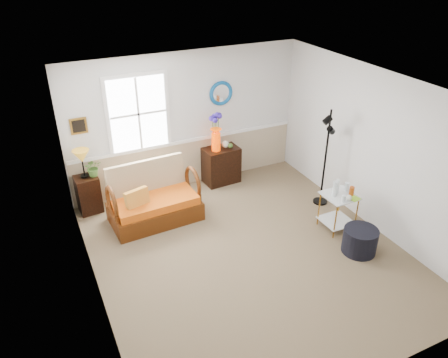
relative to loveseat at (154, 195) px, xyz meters
name	(u,v)px	position (x,y,z in m)	size (l,w,h in m)	color
floor	(248,253)	(1.01, -1.52, -0.49)	(4.50, 5.00, 0.01)	olive
ceiling	(254,90)	(1.01, -1.52, 2.11)	(4.50, 5.00, 0.01)	white
walls	(251,180)	(1.01, -1.52, 0.81)	(4.51, 5.01, 2.60)	silver
wainscot	(189,163)	(1.01, 0.96, -0.04)	(4.46, 0.02, 0.90)	tan
chair_rail	(188,141)	(1.01, 0.95, 0.43)	(4.46, 0.04, 0.06)	white
window	(138,114)	(0.11, 0.95, 1.11)	(1.14, 0.06, 1.44)	white
picture	(79,126)	(-0.91, 0.96, 1.06)	(0.28, 0.03, 0.28)	#C08B33
mirror	(221,93)	(1.71, 0.96, 1.26)	(0.47, 0.47, 0.07)	#0963B2
loveseat	(154,195)	(0.00, 0.00, 0.00)	(1.49, 0.85, 0.98)	#4D2709
throw_pillow	(138,201)	(-0.31, -0.13, 0.03)	(0.41, 0.10, 0.41)	orange
lamp_stand	(88,194)	(-0.97, 0.78, -0.15)	(0.38, 0.38, 0.68)	black
table_lamp	(83,164)	(-0.97, 0.78, 0.45)	(0.28, 0.28, 0.51)	#AB781D
potted_plant	(94,169)	(-0.81, 0.77, 0.31)	(0.29, 0.32, 0.25)	#3F6829
cabinet	(221,165)	(1.60, 0.74, -0.12)	(0.68, 0.44, 0.73)	black
flower_vase	(216,132)	(1.48, 0.70, 0.61)	(0.22, 0.22, 0.74)	#DC3800
side_table	(337,212)	(2.66, -1.55, -0.17)	(0.51, 0.51, 0.64)	#B97E24
tabletop_items	(345,189)	(2.70, -1.60, 0.28)	(0.43, 0.43, 0.26)	silver
floor_lamp	(325,158)	(2.92, -0.77, 0.41)	(0.26, 0.26, 1.80)	black
ottoman	(360,241)	(2.58, -2.21, -0.29)	(0.53, 0.53, 0.41)	black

